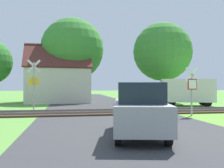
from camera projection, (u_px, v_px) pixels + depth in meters
name	position (u px, v px, depth m)	size (l,w,h in m)	color
ground_plane	(138.00, 135.00, 8.45)	(160.00, 160.00, 0.00)	#5B933D
road_asphalt	(125.00, 126.00, 10.42)	(7.88, 80.00, 0.01)	#38383A
rail_track	(107.00, 112.00, 15.21)	(60.00, 2.60, 0.22)	#422D1E
stop_sign_near	(192.00, 87.00, 14.00)	(0.87, 0.19, 2.73)	#9E9EA5
crossing_sign_far	(34.00, 81.00, 16.38)	(0.88, 0.15, 3.43)	#9E9EA5
house	(57.00, 83.00, 25.56)	(6.87, 5.97, 5.94)	beige
tree_center	(72.00, 49.00, 26.97)	(6.76, 6.76, 9.01)	#513823
tree_right	(162.00, 52.00, 25.78)	(6.03, 6.03, 8.23)	#513823
mail_truck	(185.00, 91.00, 20.95)	(5.22, 3.13, 2.24)	silver
parked_car	(139.00, 109.00, 8.31)	(2.44, 4.25, 1.78)	#99999E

